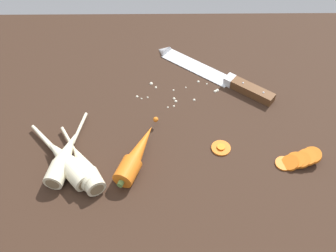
# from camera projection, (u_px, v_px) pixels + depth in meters

# --- Properties ---
(ground_plane) EXTENTS (1.20, 0.90, 0.04)m
(ground_plane) POSITION_uv_depth(u_px,v_px,m) (168.00, 130.00, 0.93)
(ground_plane) COLOR #332116
(chefs_knife) EXTENTS (0.29, 0.24, 0.04)m
(chefs_knife) POSITION_uv_depth(u_px,v_px,m) (210.00, 72.00, 1.03)
(chefs_knife) COLOR silver
(chefs_knife) RESTS_ON ground_plane
(whole_carrot) EXTENTS (0.09, 0.18, 0.04)m
(whole_carrot) POSITION_uv_depth(u_px,v_px,m) (136.00, 155.00, 0.83)
(whole_carrot) COLOR orange
(whole_carrot) RESTS_ON ground_plane
(parsnip_front) EXTENTS (0.17, 0.17, 0.04)m
(parsnip_front) POSITION_uv_depth(u_px,v_px,m) (71.00, 163.00, 0.82)
(parsnip_front) COLOR beige
(parsnip_front) RESTS_ON ground_plane
(parsnip_mid_left) EXTENTS (0.12, 0.18, 0.04)m
(parsnip_mid_left) POSITION_uv_depth(u_px,v_px,m) (84.00, 167.00, 0.81)
(parsnip_mid_left) COLOR beige
(parsnip_mid_left) RESTS_ON ground_plane
(parsnip_mid_right) EXTENTS (0.16, 0.18, 0.04)m
(parsnip_mid_right) POSITION_uv_depth(u_px,v_px,m) (66.00, 163.00, 0.82)
(parsnip_mid_right) COLOR beige
(parsnip_mid_right) RESTS_ON ground_plane
(parsnip_back) EXTENTS (0.06, 0.20, 0.04)m
(parsnip_back) POSITION_uv_depth(u_px,v_px,m) (64.00, 158.00, 0.83)
(parsnip_back) COLOR beige
(parsnip_back) RESTS_ON ground_plane
(carrot_slice_stack) EXTENTS (0.10, 0.05, 0.03)m
(carrot_slice_stack) POSITION_uv_depth(u_px,v_px,m) (299.00, 160.00, 0.84)
(carrot_slice_stack) COLOR orange
(carrot_slice_stack) RESTS_ON ground_plane
(carrot_slice_stray_near) EXTENTS (0.04, 0.04, 0.01)m
(carrot_slice_stray_near) POSITION_uv_depth(u_px,v_px,m) (221.00, 147.00, 0.87)
(carrot_slice_stray_near) COLOR orange
(carrot_slice_stray_near) RESTS_ON ground_plane
(mince_crumbs) EXTENTS (0.21, 0.10, 0.01)m
(mince_crumbs) POSITION_uv_depth(u_px,v_px,m) (180.00, 91.00, 0.99)
(mince_crumbs) COLOR silver
(mince_crumbs) RESTS_ON ground_plane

